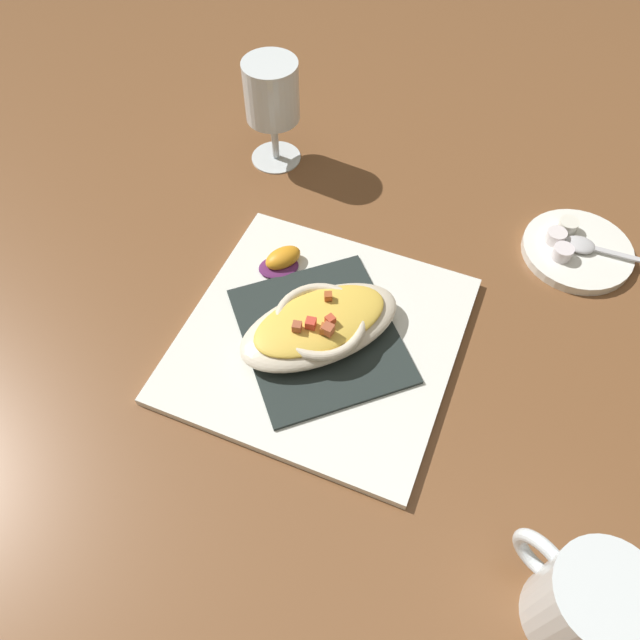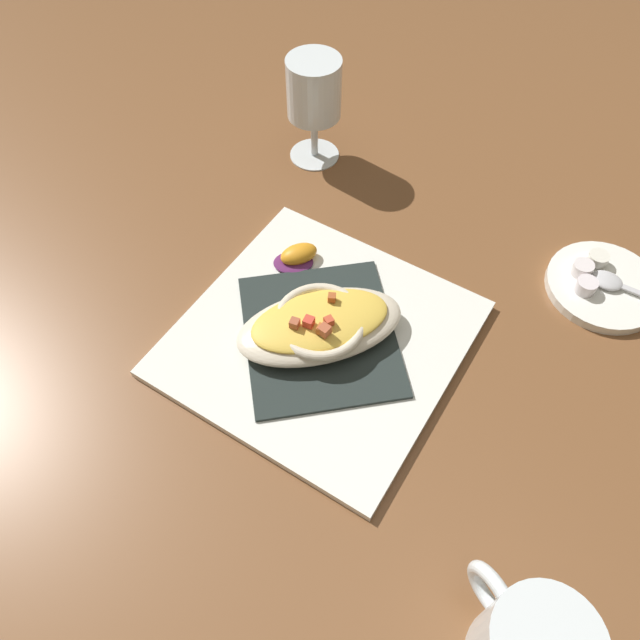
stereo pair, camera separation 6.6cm
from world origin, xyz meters
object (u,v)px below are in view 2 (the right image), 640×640
object	(u,v)px
orange_garnish	(297,256)
creamer_cup_2	(586,286)
square_plate	(320,338)
creamer_saucer	(603,286)
creamer_cup_0	(598,259)
stemmed_glass	(314,95)
gratin_dish	(320,324)
spoon	(611,282)
creamer_cup_1	(582,269)

from	to	relation	value
orange_garnish	creamer_cup_2	size ratio (longest dim) A/B	2.75
square_plate	creamer_saucer	size ratio (longest dim) A/B	2.19
creamer_cup_0	stemmed_glass	bearing A→B (deg)	14.13
square_plate	gratin_dish	xyz separation A→B (m)	(-0.00, 0.00, 0.03)
square_plate	spoon	xyz separation A→B (m)	(-0.18, -0.30, 0.01)
gratin_dish	creamer_cup_0	bearing A→B (deg)	-116.33
stemmed_glass	creamer_cup_0	size ratio (longest dim) A/B	6.10
gratin_dish	stemmed_glass	bearing A→B (deg)	-42.33
spoon	creamer_cup_1	world-z (taller)	creamer_cup_1
creamer_saucer	creamer_cup_0	world-z (taller)	creamer_cup_0
square_plate	creamer_cup_1	bearing A→B (deg)	-117.64
gratin_dish	creamer_saucer	xyz separation A→B (m)	(-0.18, -0.29, -0.03)
stemmed_glass	spoon	size ratio (longest dim) A/B	1.39
spoon	creamer_saucer	bearing A→B (deg)	15.61
gratin_dish	creamer_cup_2	size ratio (longest dim) A/B	8.62
gratin_dish	creamer_cup_1	world-z (taller)	gratin_dish
orange_garnish	creamer_cup_2	xyz separation A→B (m)	(-0.27, -0.21, 0.00)
orange_garnish	stemmed_glass	world-z (taller)	stemmed_glass
creamer_saucer	creamer_cup_2	size ratio (longest dim) A/B	5.59
gratin_dish	creamer_cup_1	size ratio (longest dim) A/B	8.62
creamer_cup_1	creamer_cup_2	world-z (taller)	same
orange_garnish	creamer_saucer	bearing A→B (deg)	-139.33
stemmed_glass	spoon	bearing A→B (deg)	-168.96
spoon	creamer_cup_1	distance (m)	0.04
square_plate	orange_garnish	xyz separation A→B (m)	(0.10, -0.06, 0.01)
creamer_saucer	spoon	world-z (taller)	spoon
orange_garnish	creamer_saucer	size ratio (longest dim) A/B	0.49
spoon	creamer_cup_0	world-z (taller)	creamer_cup_0
stemmed_glass	creamer_saucer	size ratio (longest dim) A/B	1.09
creamer_saucer	creamer_cup_1	distance (m)	0.03
orange_garnish	spoon	world-z (taller)	orange_garnish
spoon	creamer_cup_2	xyz separation A→B (m)	(0.02, 0.03, 0.00)
creamer_cup_2	creamer_cup_1	bearing A→B (deg)	-48.60
creamer_cup_1	orange_garnish	bearing A→B (deg)	42.84
stemmed_glass	creamer_cup_1	distance (m)	0.40
orange_garnish	spoon	size ratio (longest dim) A/B	0.63
square_plate	creamer_cup_2	world-z (taller)	creamer_cup_2
stemmed_glass	creamer_cup_2	bearing A→B (deg)	-172.57
square_plate	creamer_cup_1	distance (m)	0.32
gratin_dish	creamer_cup_0	xyz separation A→B (m)	(-0.15, -0.31, -0.01)
square_plate	stemmed_glass	size ratio (longest dim) A/B	2.01
orange_garnish	gratin_dish	bearing A→B (deg)	150.26
stemmed_glass	creamer_saucer	distance (m)	0.43
creamer_cup_1	creamer_saucer	bearing A→B (deg)	-164.39
gratin_dish	creamer_cup_2	xyz separation A→B (m)	(-0.17, -0.27, -0.01)
gratin_dish	creamer_cup_2	bearing A→B (deg)	-122.10
square_plate	orange_garnish	bearing A→B (deg)	-29.73
creamer_cup_0	creamer_cup_1	world-z (taller)	same
gratin_dish	creamer_cup_0	size ratio (longest dim) A/B	8.62
orange_garnish	creamer_cup_0	xyz separation A→B (m)	(-0.25, -0.26, 0.00)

